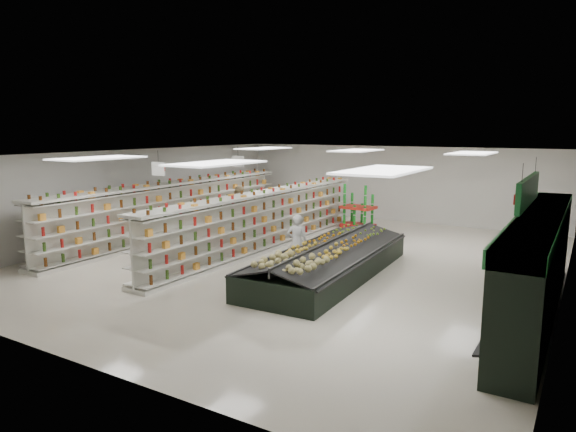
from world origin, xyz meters
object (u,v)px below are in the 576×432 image
Objects in this scene: shopper_main at (297,242)px; shopper_background at (241,210)px; produce_island at (329,260)px; gondola_left at (176,212)px; soda_endcap at (358,209)px; gondola_center at (263,223)px.

shopper_main is 5.44m from shopper_background.
shopper_main is (-1.06, 0.08, 0.35)m from produce_island.
soda_endcap is (5.12, 4.86, -0.14)m from gondola_left.
shopper_main reaches higher than produce_island.
shopper_main is (6.01, -1.58, -0.14)m from gondola_left.
soda_endcap is at bearing 43.39° from gondola_left.
soda_endcap is at bearing 106.62° from produce_island.
soda_endcap is at bearing -50.43° from shopper_background.
gondola_left is at bearing -136.50° from soda_endcap.
gondola_center reaches higher than shopper_main.
gondola_left is 7.20× the size of soda_endcap.
shopper_main is at bearing -14.84° from gondola_left.
soda_endcap is 1.03× the size of shopper_main.
shopper_background reaches higher than soda_endcap.
shopper_background is at bearing 148.11° from produce_island.
produce_island is at bearing -124.79° from shopper_background.
gondola_center is 6.78× the size of soda_endcap.
gondola_center is at bearing -131.35° from shopper_background.
soda_endcap reaches higher than shopper_main.
shopper_background is at bearing -137.53° from soda_endcap.
shopper_background is (-3.45, -3.16, 0.12)m from soda_endcap.
gondola_center is 1.68× the size of produce_island.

